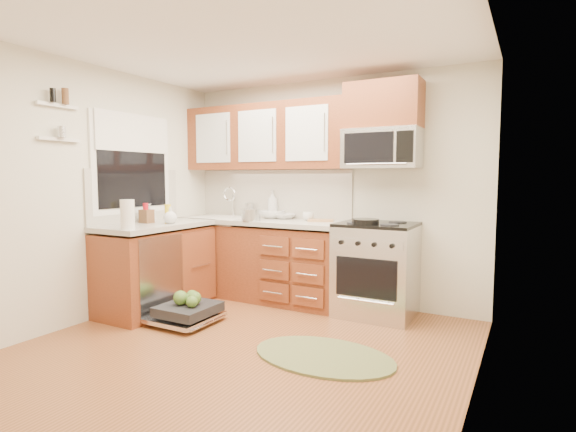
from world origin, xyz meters
The scene contains 38 objects.
floor centered at (0.00, 0.00, 0.00)m, with size 3.50×3.50×0.00m, color brown.
ceiling centered at (0.00, 0.00, 2.50)m, with size 3.50×3.50×0.00m, color white.
wall_back centered at (0.00, 1.75, 1.25)m, with size 3.50×0.04×2.50m, color beige.
wall_front centered at (0.00, -1.75, 1.25)m, with size 3.50×0.04×2.50m, color beige.
wall_left centered at (-1.75, 0.00, 1.25)m, with size 0.04×3.50×2.50m, color beige.
wall_right centered at (1.75, 0.00, 1.25)m, with size 0.04×3.50×2.50m, color beige.
base_cabinet_back centered at (-0.73, 1.45, 0.42)m, with size 2.05×0.60×0.85m, color #5C2914.
base_cabinet_left centered at (-1.45, 0.52, 0.42)m, with size 0.60×1.25×0.85m, color #5C2914.
countertop_back centered at (-0.72, 1.44, 0.90)m, with size 2.07×0.64×0.05m, color #A6A197.
countertop_left centered at (-1.44, 0.53, 0.90)m, with size 0.64×1.27×0.05m, color #A6A197.
backsplash_back centered at (-0.73, 1.74, 1.21)m, with size 2.05×0.02×0.57m, color beige.
backsplash_left centered at (-1.74, 0.52, 1.21)m, with size 0.02×1.25×0.57m, color beige.
upper_cabinets centered at (-0.73, 1.57, 1.88)m, with size 2.05×0.35×0.75m, color #5C2914, non-canonical shape.
cabinet_over_mw centered at (0.68, 1.57, 2.13)m, with size 0.76×0.35×0.47m, color #5C2914.
range centered at (0.68, 1.43, 0.47)m, with size 0.76×0.64×0.95m, color silver, non-canonical shape.
microwave centered at (0.68, 1.55, 1.70)m, with size 0.76×0.38×0.40m, color silver, non-canonical shape.
sink centered at (-1.25, 1.42, 0.80)m, with size 0.62×0.50×0.26m, color white, non-canonical shape.
dishwasher centered at (-0.86, 0.30, 0.10)m, with size 0.70×0.60×0.20m, color silver, non-canonical shape.
window centered at (-1.74, 0.50, 1.55)m, with size 0.03×1.05×1.05m, color white, non-canonical shape.
window_blind centered at (-1.71, 0.50, 1.88)m, with size 0.02×0.96×0.40m, color white.
shelf_upper centered at (-1.72, -0.35, 2.05)m, with size 0.04×0.40×0.03m, color white.
shelf_lower centered at (-1.72, -0.35, 1.75)m, with size 0.04×0.40×0.03m, color white.
rug centered at (0.66, 0.18, 0.01)m, with size 1.15×0.75×0.02m, color olive, non-canonical shape.
skillet centered at (0.61, 1.28, 0.98)m, with size 0.27×0.27×0.05m, color black.
stock_pot centered at (-0.70, 1.22, 0.99)m, with size 0.22×0.22×0.13m, color silver.
cutting_board centered at (0.00, 1.55, 0.93)m, with size 0.28×0.18×0.02m, color tan.
canister centered at (-1.00, 1.65, 1.01)m, with size 0.11×0.11×0.17m, color silver.
paper_towel_roll centered at (-1.25, -0.02, 1.06)m, with size 0.13×0.13×0.28m, color white.
mustard_bottle centered at (-1.31, 0.57, 1.03)m, with size 0.06×0.06×0.20m, color yellow.
red_bottle centered at (-1.56, 0.50, 1.03)m, with size 0.06×0.06×0.21m, color #B60F1B.
wooden_box centered at (-1.55, 0.50, 1.00)m, with size 0.14×0.10×0.14m, color brown.
blue_carton centered at (-1.46, 0.20, 1.00)m, with size 0.09×0.05×0.14m, color blue.
bowl_a centered at (-0.48, 1.60, 0.95)m, with size 0.24×0.24×0.06m, color #999999.
bowl_b centered at (-0.64, 1.60, 0.97)m, with size 0.29×0.29×0.09m, color #999999.
cup centered at (-0.15, 1.55, 0.97)m, with size 0.12×0.12×0.10m, color #999999.
soap_bottle_a centered at (-0.69, 1.68, 1.09)m, with size 0.13×0.13×0.33m, color #999999.
soap_bottle_b centered at (-1.62, 0.62, 1.02)m, with size 0.09×0.09×0.20m, color #999999.
soap_bottle_c centered at (-1.28, 0.57, 1.01)m, with size 0.14×0.14×0.18m, color #999999.
Camera 1 is at (2.04, -2.95, 1.41)m, focal length 28.00 mm.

